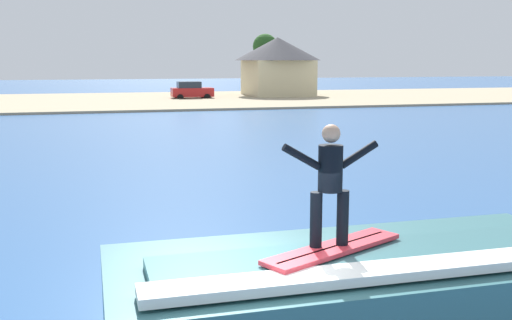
{
  "coord_description": "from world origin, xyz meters",
  "views": [
    {
      "loc": [
        -1.79,
        -7.07,
        3.91
      ],
      "look_at": [
        1.71,
        5.63,
        1.74
      ],
      "focal_mm": 42.15,
      "sensor_mm": 36.0,
      "label": 1
    }
  ],
  "objects_px": {
    "surfer": "(330,179)",
    "tree_tall_bare": "(265,47)",
    "wave_crest": "(361,297)",
    "house_gabled_white": "(278,63)",
    "surfboard": "(334,249)",
    "car_far_shore": "(191,90)"
  },
  "relations": [
    {
      "from": "wave_crest",
      "to": "car_far_shore",
      "type": "relative_size",
      "value": 1.63
    },
    {
      "from": "house_gabled_white",
      "to": "car_far_shore",
      "type": "bearing_deg",
      "value": -166.28
    },
    {
      "from": "surfer",
      "to": "car_far_shore",
      "type": "xyz_separation_m",
      "value": [
        7.12,
        54.45,
        -1.46
      ]
    },
    {
      "from": "car_far_shore",
      "to": "house_gabled_white",
      "type": "distance_m",
      "value": 10.71
    },
    {
      "from": "surfer",
      "to": "car_far_shore",
      "type": "distance_m",
      "value": 54.94
    },
    {
      "from": "wave_crest",
      "to": "tree_tall_bare",
      "type": "distance_m",
      "value": 64.28
    },
    {
      "from": "wave_crest",
      "to": "house_gabled_white",
      "type": "xyz_separation_m",
      "value": [
        16.62,
        56.8,
        3.06
      ]
    },
    {
      "from": "surfer",
      "to": "house_gabled_white",
      "type": "relative_size",
      "value": 0.17
    },
    {
      "from": "car_far_shore",
      "to": "tree_tall_bare",
      "type": "relative_size",
      "value": 0.6
    },
    {
      "from": "surfer",
      "to": "tree_tall_bare",
      "type": "distance_m",
      "value": 64.42
    },
    {
      "from": "car_far_shore",
      "to": "tree_tall_bare",
      "type": "xyz_separation_m",
      "value": [
        10.09,
        7.54,
        4.62
      ]
    },
    {
      "from": "house_gabled_white",
      "to": "tree_tall_bare",
      "type": "relative_size",
      "value": 1.34
    },
    {
      "from": "surfer",
      "to": "house_gabled_white",
      "type": "height_order",
      "value": "house_gabled_white"
    },
    {
      "from": "surfer",
      "to": "house_gabled_white",
      "type": "distance_m",
      "value": 59.45
    },
    {
      "from": "surfboard",
      "to": "house_gabled_white",
      "type": "distance_m",
      "value": 59.51
    },
    {
      "from": "car_far_shore",
      "to": "surfboard",
      "type": "bearing_deg",
      "value": -97.39
    },
    {
      "from": "tree_tall_bare",
      "to": "house_gabled_white",
      "type": "bearing_deg",
      "value": -90.59
    },
    {
      "from": "wave_crest",
      "to": "surfboard",
      "type": "height_order",
      "value": "surfboard"
    },
    {
      "from": "surfboard",
      "to": "surfer",
      "type": "bearing_deg",
      "value": 132.46
    },
    {
      "from": "surfer",
      "to": "wave_crest",
      "type": "bearing_deg",
      "value": 10.99
    },
    {
      "from": "tree_tall_bare",
      "to": "surfer",
      "type": "bearing_deg",
      "value": -105.52
    },
    {
      "from": "surfer",
      "to": "tree_tall_bare",
      "type": "relative_size",
      "value": 0.23
    }
  ]
}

